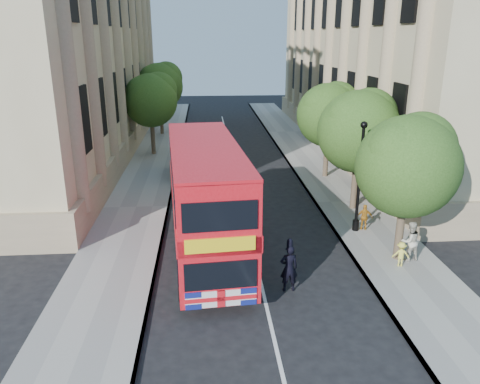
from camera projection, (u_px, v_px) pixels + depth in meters
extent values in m
plane|color=black|center=(266.00, 306.00, 16.07)|extent=(120.00, 120.00, 0.00)
cube|color=gray|center=(346.00, 202.00, 25.92)|extent=(3.50, 80.00, 0.12)
cube|color=gray|center=(136.00, 208.00, 25.10)|extent=(3.50, 80.00, 0.12)
cube|color=tan|center=(403.00, 34.00, 36.89)|extent=(12.00, 38.00, 18.00)
cube|color=tan|center=(44.00, 33.00, 34.94)|extent=(12.00, 38.00, 18.00)
cylinder|color=#473828|center=(400.00, 229.00, 18.86)|extent=(0.32, 0.32, 2.86)
sphere|color=#2A4C19|center=(407.00, 167.00, 18.04)|extent=(4.00, 4.00, 4.00)
sphere|color=#2A4C19|center=(420.00, 148.00, 18.25)|extent=(2.80, 2.80, 2.80)
sphere|color=#2A4C19|center=(399.00, 156.00, 17.56)|extent=(2.60, 2.60, 2.60)
cylinder|color=#473828|center=(355.00, 183.00, 24.52)|extent=(0.32, 0.32, 2.99)
sphere|color=#2A4C19|center=(359.00, 132.00, 23.66)|extent=(4.20, 4.20, 4.20)
sphere|color=#2A4C19|center=(369.00, 117.00, 23.86)|extent=(2.94, 2.94, 2.94)
sphere|color=#2A4C19|center=(352.00, 122.00, 23.16)|extent=(2.73, 2.73, 2.73)
cylinder|color=#473828|center=(326.00, 156.00, 30.21)|extent=(0.32, 0.32, 2.90)
sphere|color=#2A4C19|center=(328.00, 115.00, 29.37)|extent=(4.00, 4.00, 4.00)
sphere|color=#2A4C19|center=(337.00, 104.00, 29.58)|extent=(2.80, 2.80, 2.80)
sphere|color=#2A4C19|center=(322.00, 108.00, 28.88)|extent=(2.60, 2.60, 2.60)
cylinder|color=#473828|center=(153.00, 136.00, 35.98)|extent=(0.32, 0.32, 2.99)
sphere|color=#2A4C19|center=(151.00, 101.00, 35.11)|extent=(4.00, 4.00, 4.00)
sphere|color=#2A4C19|center=(159.00, 91.00, 35.32)|extent=(2.80, 2.80, 2.80)
sphere|color=#2A4C19|center=(143.00, 94.00, 34.62)|extent=(2.60, 2.60, 2.60)
cylinder|color=#473828|center=(162.00, 118.00, 43.51)|extent=(0.32, 0.32, 3.17)
sphere|color=#2A4C19|center=(160.00, 86.00, 42.60)|extent=(4.20, 4.20, 4.20)
sphere|color=#2A4C19|center=(166.00, 78.00, 42.79)|extent=(2.94, 2.94, 2.94)
sphere|color=#2A4C19|center=(154.00, 80.00, 42.10)|extent=(2.73, 2.73, 2.73)
cylinder|color=black|center=(356.00, 225.00, 21.98)|extent=(0.30, 0.30, 0.50)
cylinder|color=black|center=(359.00, 179.00, 21.27)|extent=(0.14, 0.14, 5.00)
sphere|color=black|center=(364.00, 125.00, 20.48)|extent=(0.32, 0.32, 0.32)
cube|color=red|center=(206.00, 197.00, 19.18)|extent=(3.47, 10.21, 4.17)
cube|color=black|center=(206.00, 218.00, 19.47)|extent=(3.48, 9.58, 0.95)
cube|color=black|center=(205.00, 171.00, 18.84)|extent=(3.48, 9.58, 0.95)
cube|color=yellow|center=(220.00, 245.00, 14.45)|extent=(2.21, 0.27, 0.47)
cylinder|color=black|center=(182.00, 286.00, 16.34)|extent=(0.38, 1.08, 1.05)
cylinder|color=black|center=(249.00, 280.00, 16.69)|extent=(0.38, 1.08, 1.05)
cylinder|color=black|center=(176.00, 215.00, 22.76)|extent=(0.38, 1.08, 1.05)
cylinder|color=black|center=(225.00, 213.00, 23.11)|extent=(0.38, 1.08, 1.05)
cube|color=black|center=(190.00, 161.00, 29.56)|extent=(1.99, 1.81, 1.99)
cube|color=black|center=(189.00, 161.00, 28.72)|extent=(1.71, 0.19, 0.66)
cube|color=black|center=(192.00, 151.00, 31.48)|extent=(2.06, 3.14, 2.37)
cube|color=black|center=(192.00, 169.00, 31.30)|extent=(1.96, 4.64, 0.24)
cylinder|color=black|center=(177.00, 176.00, 29.74)|extent=(0.25, 0.77, 0.76)
cylinder|color=black|center=(204.00, 175.00, 29.77)|extent=(0.25, 0.77, 0.76)
cylinder|color=black|center=(182.00, 163.00, 32.71)|extent=(0.25, 0.77, 0.76)
cylinder|color=black|center=(206.00, 163.00, 32.74)|extent=(0.25, 0.77, 0.76)
imported|color=black|center=(289.00, 268.00, 16.80)|extent=(0.68, 0.47, 1.79)
imported|color=beige|center=(410.00, 241.00, 18.86)|extent=(0.92, 0.79, 1.67)
imported|color=#BF7E21|center=(365.00, 217.00, 21.92)|extent=(0.78, 0.45, 1.25)
imported|color=#E3DD4D|center=(401.00, 254.00, 18.47)|extent=(0.72, 0.51, 1.02)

